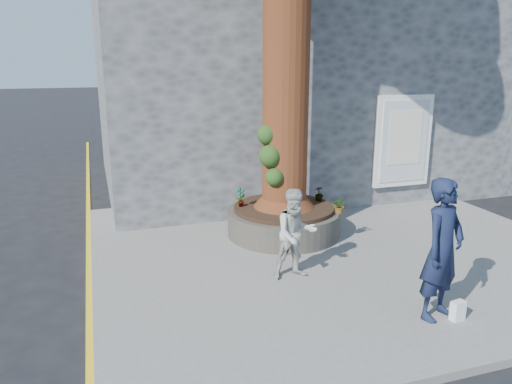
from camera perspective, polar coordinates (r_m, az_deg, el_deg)
name	(u,v)px	position (r m, az deg, el deg)	size (l,w,h in m)	color
ground	(282,285)	(8.44, 3.01, -10.56)	(120.00, 120.00, 0.00)	black
pavement	(336,250)	(9.82, 9.13, -6.53)	(9.00, 8.00, 0.12)	slate
yellow_line	(89,285)	(8.87, -18.53, -10.02)	(0.10, 30.00, 0.01)	yellow
stone_shop	(275,75)	(15.22, 2.19, 13.27)	(10.30, 8.30, 6.30)	#4B4E50
neighbour_shop	(491,77)	(19.51, 25.32, 11.82)	(6.00, 8.00, 6.00)	#4B4E50
planter	(284,220)	(10.28, 3.19, -3.27)	(2.30, 2.30, 0.60)	black
man	(443,250)	(7.30, 20.54, -6.20)	(0.73, 0.48, 2.00)	#141B37
woman	(296,234)	(8.17, 4.55, -4.80)	(0.73, 0.57, 1.51)	#B2B0AA
shopping_bag	(458,311)	(7.64, 22.06, -12.46)	(0.20, 0.12, 0.28)	white
plant_a	(240,197)	(10.09, -1.79, -0.58)	(0.21, 0.14, 0.40)	gray
plant_b	(285,186)	(11.02, 3.30, 0.68)	(0.20, 0.20, 0.37)	gray
plant_c	(319,194)	(10.59, 7.24, -0.18)	(0.18, 0.18, 0.31)	gray
plant_d	(340,205)	(9.78, 9.59, -1.53)	(0.30, 0.26, 0.33)	gray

